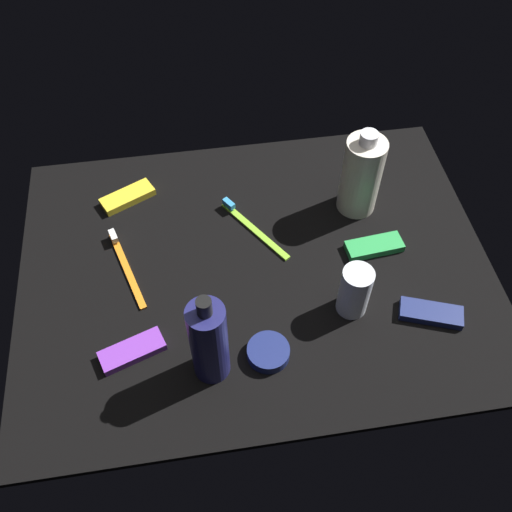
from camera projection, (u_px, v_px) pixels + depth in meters
ground_plane at (256, 268)px, 102.38cm from camera, size 84.00×64.00×1.20cm
lotion_bottle at (209, 341)px, 83.06cm from camera, size 5.72×5.72×19.47cm
bodywash_bottle at (361, 175)px, 104.24cm from camera, size 7.37×7.37×18.11cm
deodorant_stick at (355, 291)px, 92.73cm from camera, size 5.17×5.17×9.90cm
toothbrush_orange at (125, 264)px, 101.42cm from camera, size 6.40×17.57×2.10cm
toothbrush_lime at (251, 226)px, 106.84cm from camera, size 10.86×15.72×2.10cm
snack_bar_green at (374, 246)px, 103.66cm from camera, size 10.73×4.95×1.50cm
snack_bar_navy at (431, 313)px, 95.07cm from camera, size 11.14×7.34×1.50cm
snack_bar_yellow at (128, 197)px, 111.08cm from camera, size 11.10×8.14×1.50cm
snack_bar_purple at (132, 351)px, 90.83cm from camera, size 11.14×7.17×1.50cm
cream_tin_left at (268, 352)px, 90.45cm from camera, size 6.87×6.87×1.93cm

